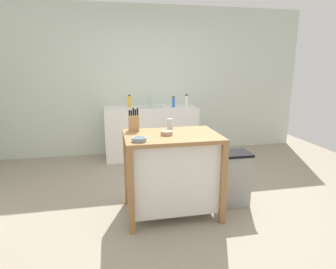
{
  "coord_description": "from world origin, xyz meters",
  "views": [
    {
      "loc": [
        -0.68,
        -2.92,
        1.58
      ],
      "look_at": [
        -0.06,
        0.07,
        0.84
      ],
      "focal_mm": 30.4,
      "sensor_mm": 36.0,
      "label": 1
    }
  ],
  "objects": [
    {
      "name": "kitchen_island",
      "position": [
        -0.06,
        -0.13,
        0.5
      ],
      "size": [
        0.98,
        0.69,
        0.89
      ],
      "color": "#9E7042",
      "rests_on": "ground"
    },
    {
      "name": "drinking_cup",
      "position": [
        -0.03,
        0.13,
        0.95
      ],
      "size": [
        0.07,
        0.07,
        0.12
      ],
      "color": "silver",
      "rests_on": "kitchen_island"
    },
    {
      "name": "ground_plane",
      "position": [
        0.0,
        0.0,
        0.0
      ],
      "size": [
        6.83,
        6.83,
        0.0
      ],
      "primitive_type": "plane",
      "color": "gray",
      "rests_on": "ground"
    },
    {
      "name": "bottle_spray_cleaner",
      "position": [
        0.63,
        1.87,
        0.98
      ],
      "size": [
        0.07,
        0.07,
        0.21
      ],
      "color": "white",
      "rests_on": "sink_counter"
    },
    {
      "name": "bottle_dish_soap",
      "position": [
        0.39,
        1.83,
        0.97
      ],
      "size": [
        0.05,
        0.05,
        0.19
      ],
      "color": "blue",
      "rests_on": "sink_counter"
    },
    {
      "name": "sink_counter",
      "position": [
        0.01,
        1.91,
        0.44
      ],
      "size": [
        1.57,
        0.6,
        0.88
      ],
      "color": "white",
      "rests_on": "ground"
    },
    {
      "name": "bottle_hand_soap",
      "position": [
        -0.34,
        2.0,
        0.98
      ],
      "size": [
        0.06,
        0.06,
        0.21
      ],
      "color": "yellow",
      "rests_on": "sink_counter"
    },
    {
      "name": "knife_block",
      "position": [
        -0.43,
        0.12,
        0.98
      ],
      "size": [
        0.11,
        0.09,
        0.25
      ],
      "color": "tan",
      "rests_on": "kitchen_island"
    },
    {
      "name": "bowl_stoneware_deep",
      "position": [
        -0.12,
        -0.14,
        0.91
      ],
      "size": [
        0.12,
        0.12,
        0.04
      ],
      "color": "tan",
      "rests_on": "kitchen_island"
    },
    {
      "name": "bowl_ceramic_wide",
      "position": [
        -0.42,
        -0.34,
        0.91
      ],
      "size": [
        0.14,
        0.14,
        0.04
      ],
      "color": "gray",
      "rests_on": "kitchen_island"
    },
    {
      "name": "wall_back",
      "position": [
        0.0,
        2.26,
        1.3
      ],
      "size": [
        5.83,
        0.1,
        2.6
      ],
      "primitive_type": "cube",
      "color": "silver",
      "rests_on": "ground"
    },
    {
      "name": "trash_bin",
      "position": [
        0.67,
        -0.08,
        0.32
      ],
      "size": [
        0.36,
        0.28,
        0.63
      ],
      "color": "gray",
      "rests_on": "ground"
    },
    {
      "name": "sink_faucet",
      "position": [
        0.01,
        2.05,
        0.99
      ],
      "size": [
        0.02,
        0.02,
        0.22
      ],
      "color": "#B7BCC1",
      "rests_on": "sink_counter"
    }
  ]
}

